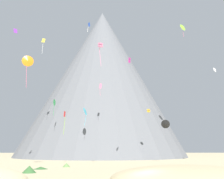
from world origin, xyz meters
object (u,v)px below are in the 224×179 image
at_px(kite_cyan_mid, 85,112).
at_px(kite_gold_mid, 148,111).
at_px(kite_red_low, 65,117).
at_px(bush_scatter_east, 66,165).
at_px(kite_rainbow_mid, 100,87).
at_px(kite_magenta_mid, 129,60).
at_px(bush_near_left, 41,168).
at_px(kite_lime_high, 182,28).
at_px(kite_white_mid, 215,70).
at_px(kite_yellow_high, 43,42).
at_px(kite_violet_high, 15,31).
at_px(kite_orange_mid, 28,61).
at_px(kite_pink_mid, 100,46).
at_px(bush_ridge_crest, 29,169).
at_px(kite_blue_high, 89,25).
at_px(kite_black_low, 165,124).
at_px(rock_massif, 101,87).
at_px(kite_green_mid, 54,103).

xyz_separation_m(kite_cyan_mid, kite_gold_mid, (19.02, -3.20, -0.08)).
bearing_deg(kite_red_low, bush_scatter_east, -105.12).
relative_size(kite_rainbow_mid, kite_magenta_mid, 2.92).
height_order(bush_near_left, kite_lime_high, kite_lime_high).
distance_m(bush_near_left, kite_cyan_mid, 35.01).
relative_size(kite_cyan_mid, kite_red_low, 1.00).
xyz_separation_m(kite_white_mid, kite_cyan_mid, (-37.12, 9.52, -10.68)).
distance_m(kite_yellow_high, kite_violet_high, 17.15).
xyz_separation_m(kite_lime_high, kite_cyan_mid, (-30.25, 4.76, -25.89)).
xyz_separation_m(kite_orange_mid, kite_red_low, (6.18, 11.49, -10.29)).
bearing_deg(kite_violet_high, kite_pink_mid, 155.94).
height_order(bush_ridge_crest, kite_lime_high, kite_lime_high).
xyz_separation_m(kite_lime_high, kite_blue_high, (-28.12, -14.63, -6.96)).
bearing_deg(kite_cyan_mid, bush_ridge_crest, 5.59).
distance_m(bush_ridge_crest, bush_near_left, 7.11).
relative_size(kite_black_low, kite_blue_high, 1.01).
relative_size(bush_near_left, kite_red_low, 0.45).
distance_m(rock_massif, kite_rainbow_mid, 38.12).
distance_m(bush_scatter_east, kite_magenta_mid, 28.55).
xyz_separation_m(bush_near_left, kite_orange_mid, (-5.00, 4.12, 20.89)).
distance_m(kite_rainbow_mid, kite_lime_high, 31.71).
xyz_separation_m(bush_near_left, kite_yellow_high, (-8.46, 28.33, 35.51)).
bearing_deg(kite_violet_high, kite_rainbow_mid, -140.85).
bearing_deg(kite_pink_mid, kite_magenta_mid, -166.27).
distance_m(bush_near_left, kite_black_low, 38.46).
distance_m(kite_magenta_mid, kite_yellow_high, 31.82).
height_order(bush_scatter_east, kite_lime_high, kite_lime_high).
distance_m(kite_yellow_high, kite_pink_mid, 31.80).
relative_size(kite_lime_high, kite_red_low, 0.77).
distance_m(bush_ridge_crest, kite_orange_mid, 23.98).
xyz_separation_m(rock_massif, kite_pink_mid, (1.08, -64.23, -6.46)).
height_order(kite_rainbow_mid, kite_black_low, kite_rainbow_mid).
distance_m(kite_white_mid, kite_black_low, 20.79).
relative_size(bush_near_left, kite_violet_high, 2.04).
bearing_deg(kite_magenta_mid, kite_gold_mid, -130.00).
distance_m(bush_near_left, bush_scatter_east, 6.23).
relative_size(kite_rainbow_mid, kite_white_mid, 3.42).
distance_m(bush_scatter_east, kite_red_low, 15.05).
bearing_deg(kite_yellow_high, kite_red_low, -7.46).
distance_m(kite_blue_high, kite_cyan_mid, 27.18).
bearing_deg(kite_lime_high, kite_gold_mid, -44.09).
relative_size(kite_blue_high, kite_violet_high, 2.09).
xyz_separation_m(bush_scatter_east, kite_yellow_high, (-12.13, 23.30, 35.33)).
bearing_deg(bush_near_left, kite_magenta_mid, 36.95).
xyz_separation_m(bush_ridge_crest, kite_pink_mid, (9.88, 11.87, 24.40)).
bearing_deg(kite_green_mid, kite_cyan_mid, 75.24).
bearing_deg(kite_pink_mid, kite_black_low, -166.82).
bearing_deg(kite_orange_mid, kite_cyan_mid, 50.03).
xyz_separation_m(bush_ridge_crest, rock_massif, (8.81, 76.10, 30.86)).
height_order(kite_lime_high, kite_blue_high, kite_lime_high).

